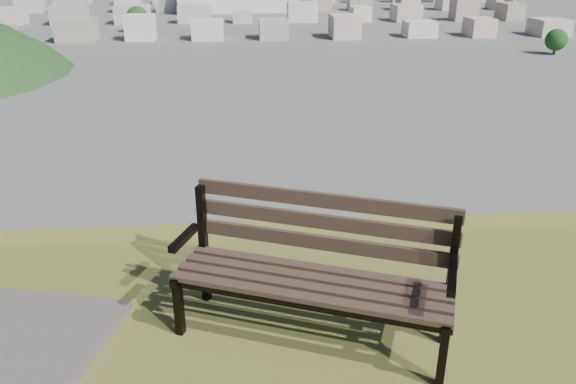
{
  "coord_description": "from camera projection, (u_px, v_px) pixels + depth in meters",
  "views": [
    {
      "loc": [
        -1.12,
        -0.91,
        27.57
      ],
      "look_at": [
        -0.71,
        4.39,
        25.3
      ],
      "focal_mm": 35.0,
      "sensor_mm": 36.0,
      "label": 1
    }
  ],
  "objects": [
    {
      "name": "park_bench",
      "position": [
        315.0,
        263.0,
        3.93
      ],
      "size": [
        2.01,
        1.27,
        1.01
      ],
      "rotation": [
        0.0,
        0.0,
        -0.37
      ],
      "color": "#3C2D22",
      "rests_on": "hilltop_mesa"
    }
  ]
}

